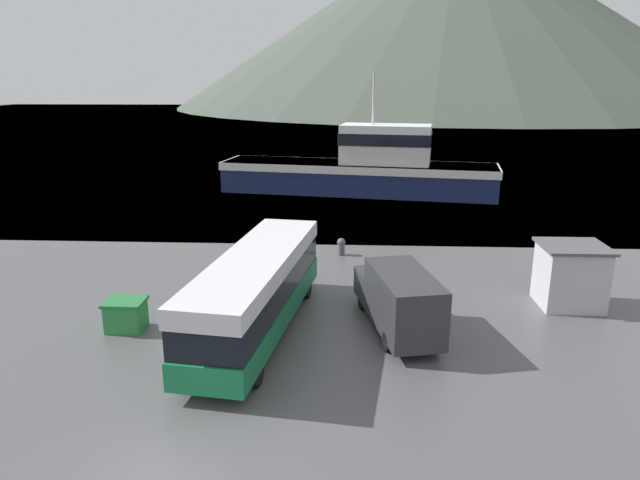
{
  "coord_description": "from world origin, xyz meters",
  "views": [
    {
      "loc": [
        4.33,
        -11.65,
        9.44
      ],
      "look_at": [
        3.0,
        14.41,
        2.0
      ],
      "focal_mm": 32.0,
      "sensor_mm": 36.0,
      "label": 1
    }
  ],
  "objects_px": {
    "delivery_van": "(398,298)",
    "storage_bin": "(126,315)",
    "dock_kiosk": "(570,275)",
    "tour_bus": "(257,289)",
    "fishing_boat": "(364,168)"
  },
  "relations": [
    {
      "from": "tour_bus",
      "to": "dock_kiosk",
      "type": "xyz_separation_m",
      "value": [
        12.88,
        3.3,
        -0.39
      ]
    },
    {
      "from": "delivery_van",
      "to": "storage_bin",
      "type": "height_order",
      "value": "delivery_van"
    },
    {
      "from": "tour_bus",
      "to": "delivery_van",
      "type": "height_order",
      "value": "tour_bus"
    },
    {
      "from": "storage_bin",
      "to": "dock_kiosk",
      "type": "relative_size",
      "value": 0.55
    },
    {
      "from": "delivery_van",
      "to": "dock_kiosk",
      "type": "xyz_separation_m",
      "value": [
        7.51,
        2.91,
        0.04
      ]
    },
    {
      "from": "delivery_van",
      "to": "dock_kiosk",
      "type": "bearing_deg",
      "value": 8.95
    },
    {
      "from": "storage_bin",
      "to": "tour_bus",
      "type": "bearing_deg",
      "value": 0.82
    },
    {
      "from": "fishing_boat",
      "to": "dock_kiosk",
      "type": "distance_m",
      "value": 25.92
    },
    {
      "from": "tour_bus",
      "to": "storage_bin",
      "type": "xyz_separation_m",
      "value": [
        -5.14,
        -0.07,
        -1.14
      ]
    },
    {
      "from": "dock_kiosk",
      "to": "storage_bin",
      "type": "bearing_deg",
      "value": -169.39
    },
    {
      "from": "storage_bin",
      "to": "delivery_van",
      "type": "bearing_deg",
      "value": 2.57
    },
    {
      "from": "dock_kiosk",
      "to": "delivery_van",
      "type": "bearing_deg",
      "value": -158.84
    },
    {
      "from": "delivery_van",
      "to": "storage_bin",
      "type": "xyz_separation_m",
      "value": [
        -10.51,
        -0.47,
        -0.71
      ]
    },
    {
      "from": "tour_bus",
      "to": "delivery_van",
      "type": "xyz_separation_m",
      "value": [
        5.37,
        0.4,
        -0.43
      ]
    },
    {
      "from": "tour_bus",
      "to": "fishing_boat",
      "type": "height_order",
      "value": "fishing_boat"
    }
  ]
}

